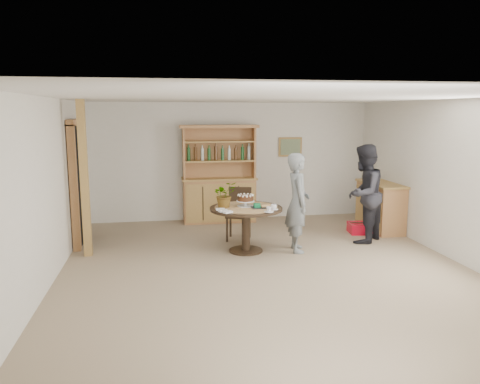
% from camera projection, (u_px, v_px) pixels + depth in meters
% --- Properties ---
extents(ground, '(7.00, 7.00, 0.00)m').
position_uv_depth(ground, '(267.00, 270.00, 6.88)').
color(ground, tan).
rests_on(ground, ground).
extents(room_shell, '(6.04, 7.04, 2.52)m').
position_uv_depth(room_shell, '(268.00, 152.00, 6.59)').
color(room_shell, white).
rests_on(room_shell, ground).
extents(doorway, '(0.13, 1.10, 2.18)m').
position_uv_depth(doorway, '(78.00, 181.00, 8.15)').
color(doorway, black).
rests_on(doorway, ground).
extents(pine_post, '(0.12, 0.12, 2.50)m').
position_uv_depth(pine_post, '(84.00, 179.00, 7.39)').
color(pine_post, tan).
rests_on(pine_post, ground).
extents(hutch, '(1.62, 0.54, 2.04)m').
position_uv_depth(hutch, '(219.00, 189.00, 9.86)').
color(hutch, '#B0804A').
rests_on(hutch, ground).
extents(sideboard, '(0.54, 1.26, 0.94)m').
position_uv_depth(sideboard, '(380.00, 206.00, 9.20)').
color(sideboard, '#B0804A').
rests_on(sideboard, ground).
extents(dining_table, '(1.20, 1.20, 0.76)m').
position_uv_depth(dining_table, '(246.00, 216.00, 7.72)').
color(dining_table, black).
rests_on(dining_table, ground).
extents(dining_chair, '(0.53, 0.53, 0.95)m').
position_uv_depth(dining_chair, '(239.00, 210.00, 8.54)').
color(dining_chair, black).
rests_on(dining_chair, ground).
extents(birthday_cake, '(0.30, 0.30, 0.20)m').
position_uv_depth(birthday_cake, '(245.00, 199.00, 7.72)').
color(birthday_cake, white).
rests_on(birthday_cake, dining_table).
extents(flower_vase, '(0.47, 0.44, 0.42)m').
position_uv_depth(flower_vase, '(224.00, 194.00, 7.65)').
color(flower_vase, '#3F7233').
rests_on(flower_vase, dining_table).
extents(gift_tray, '(0.30, 0.20, 0.08)m').
position_uv_depth(gift_tray, '(260.00, 206.00, 7.60)').
color(gift_tray, black).
rests_on(gift_tray, dining_table).
extents(coffee_cup_a, '(0.15, 0.15, 0.09)m').
position_uv_depth(coffee_cup_a, '(274.00, 207.00, 7.48)').
color(coffee_cup_a, white).
rests_on(coffee_cup_a, dining_table).
extents(coffee_cup_b, '(0.15, 0.15, 0.08)m').
position_uv_depth(coffee_cup_b, '(269.00, 210.00, 7.29)').
color(coffee_cup_b, white).
rests_on(coffee_cup_b, dining_table).
extents(napkins, '(0.24, 0.33, 0.03)m').
position_uv_depth(napkins, '(224.00, 211.00, 7.32)').
color(napkins, white).
rests_on(napkins, dining_table).
extents(teen_boy, '(0.46, 0.64, 1.65)m').
position_uv_depth(teen_boy, '(298.00, 203.00, 7.72)').
color(teen_boy, slate).
rests_on(teen_boy, ground).
extents(adult_person, '(1.07, 1.07, 1.75)m').
position_uv_depth(adult_person, '(364.00, 194.00, 8.27)').
color(adult_person, black).
rests_on(adult_person, ground).
extents(red_suitcase, '(0.64, 0.47, 0.21)m').
position_uv_depth(red_suitcase, '(365.00, 228.00, 9.00)').
color(red_suitcase, red).
rests_on(red_suitcase, ground).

